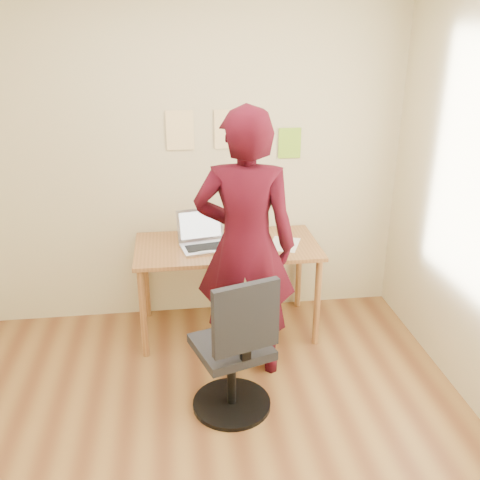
{
  "coord_description": "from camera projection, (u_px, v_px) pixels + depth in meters",
  "views": [
    {
      "loc": [
        -0.1,
        -2.38,
        2.31
      ],
      "look_at": [
        0.34,
        0.95,
        0.95
      ],
      "focal_mm": 40.0,
      "sensor_mm": 36.0,
      "label": 1
    }
  ],
  "objects": [
    {
      "name": "room",
      "position": [
        196.0,
        240.0,
        2.56
      ],
      "size": [
        3.58,
        3.58,
        2.78
      ],
      "color": "brown",
      "rests_on": "ground"
    },
    {
      "name": "wall_note_right",
      "position": [
        290.0,
        143.0,
        4.23
      ],
      "size": [
        0.18,
        0.0,
        0.24
      ],
      "primitive_type": "cube",
      "color": "#88C42C",
      "rests_on": "room"
    },
    {
      "name": "laptop",
      "position": [
        204.0,
        239.0,
        4.05
      ],
      "size": [
        0.41,
        0.38,
        0.26
      ],
      "rotation": [
        0.0,
        0.0,
        0.19
      ],
      "color": "silver",
      "rests_on": "desk"
    },
    {
      "name": "office_chair",
      "position": [
        236.0,
        356.0,
        3.28
      ],
      "size": [
        0.54,
        0.55,
        0.97
      ],
      "rotation": [
        0.0,
        0.0,
        0.32
      ],
      "color": "black",
      "rests_on": "ground"
    },
    {
      "name": "wall_note_left",
      "position": [
        180.0,
        130.0,
        4.08
      ],
      "size": [
        0.21,
        0.0,
        0.3
      ],
      "primitive_type": "cube",
      "color": "#FFDB98",
      "rests_on": "room"
    },
    {
      "name": "desk",
      "position": [
        227.0,
        255.0,
        4.12
      ],
      "size": [
        1.4,
        0.7,
        0.74
      ],
      "color": "#996434",
      "rests_on": "ground"
    },
    {
      "name": "paper_sheet",
      "position": [
        284.0,
        244.0,
        4.1
      ],
      "size": [
        0.31,
        0.35,
        0.0
      ],
      "primitive_type": "cube",
      "rotation": [
        0.0,
        0.0,
        -0.39
      ],
      "color": "white",
      "rests_on": "desk"
    },
    {
      "name": "wall_note_mid",
      "position": [
        228.0,
        129.0,
        4.12
      ],
      "size": [
        0.21,
        0.0,
        0.3
      ],
      "primitive_type": "cube",
      "color": "#FFDB98",
      "rests_on": "room"
    },
    {
      "name": "phone",
      "position": [
        251.0,
        253.0,
        3.94
      ],
      "size": [
        0.1,
        0.15,
        0.01
      ],
      "rotation": [
        0.0,
        0.0,
        0.28
      ],
      "color": "black",
      "rests_on": "desk"
    },
    {
      "name": "person",
      "position": [
        245.0,
        246.0,
        3.56
      ],
      "size": [
        0.76,
        0.57,
        1.87
      ],
      "primitive_type": "imported",
      "rotation": [
        0.0,
        0.0,
        2.95
      ],
      "color": "#380712",
      "rests_on": "ground"
    }
  ]
}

